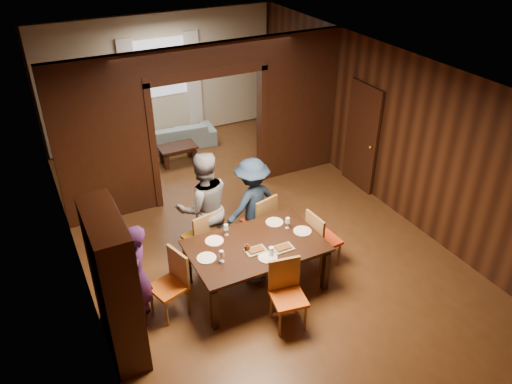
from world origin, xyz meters
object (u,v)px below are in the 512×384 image
person_purple (137,277)px  coffee_table (178,154)px  chair_right (324,238)px  person_navy (252,203)px  person_grey (204,207)px  chair_far_r (258,219)px  hutch (114,285)px  chair_left (168,286)px  chair_near (289,297)px  chair_far_l (200,236)px  sofa (174,136)px  dining_table (256,265)px

person_purple → coffee_table: (2.00, 4.24, -0.57)m
chair_right → coffee_table: bearing=7.8°
person_navy → person_grey: bearing=-16.2°
chair_far_r → coffee_table: bearing=-101.1°
chair_far_r → hutch: 2.84m
chair_left → chair_near: bearing=38.2°
person_purple → hutch: size_ratio=0.77×
chair_far_l → chair_far_r: (1.03, -0.01, 0.00)m
sofa → dining_table: bearing=90.0°
coffee_table → hutch: (-2.33, -4.54, 0.80)m
chair_far_r → chair_right: bearing=111.2°
dining_table → chair_left: size_ratio=1.98×
person_navy → chair_left: (-1.77, -0.96, -0.29)m
person_purple → coffee_table: size_ratio=1.91×
chair_far_r → chair_near: bearing=60.6°
person_purple → chair_far_l: 1.49m
person_navy → chair_near: person_navy is taller
chair_far_l → coffee_table: bearing=-115.6°
chair_left → chair_far_r: (1.83, 0.87, 0.00)m
person_purple → person_navy: (2.15, 0.92, 0.01)m
person_grey → chair_near: (0.42, -1.92, -0.44)m
chair_right → chair_near: same height
chair_far_l → person_purple: bearing=23.2°
chair_right → chair_far_l: size_ratio=1.00×
chair_near → sofa: bearing=95.7°
hutch → person_navy: bearing=26.3°
chair_left → hutch: 0.92m
chair_far_l → chair_near: size_ratio=1.00×
chair_far_r → hutch: (-2.55, -1.14, 0.52)m
dining_table → chair_far_r: bearing=61.0°
sofa → dining_table: size_ratio=0.98×
sofa → chair_far_r: (0.04, -4.21, 0.21)m
chair_right → chair_far_l: same height
dining_table → coffee_table: bearing=86.2°
person_grey → dining_table: (0.38, -1.03, -0.54)m
person_purple → person_grey: 1.64m
person_navy → coffee_table: (-0.15, 3.31, -0.58)m
coffee_table → chair_far_r: size_ratio=0.82×
chair_near → chair_left: bearing=155.5°
person_purple → hutch: bearing=-26.7°
chair_far_l → chair_near: 1.90m
dining_table → chair_left: 1.33m
person_purple → person_navy: bearing=134.2°
person_purple → chair_near: (1.75, -0.97, -0.28)m
person_purple → dining_table: 1.75m
sofa → chair_left: bearing=75.8°
person_navy → chair_near: bearing=63.5°
sofa → dining_table: 5.15m
sofa → chair_left: size_ratio=1.95×
person_grey → chair_far_r: (0.89, -0.11, -0.44)m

